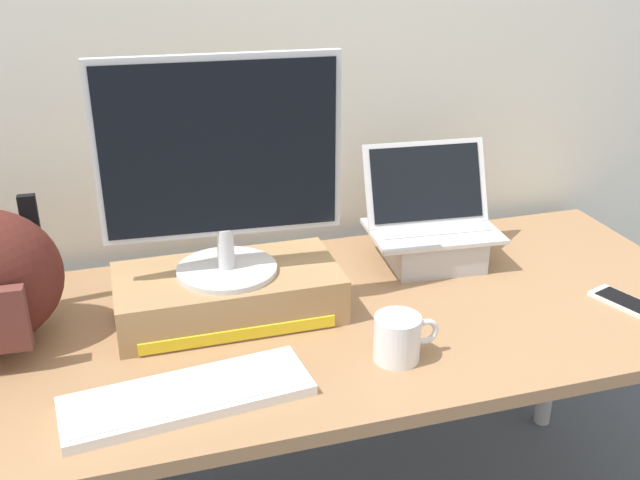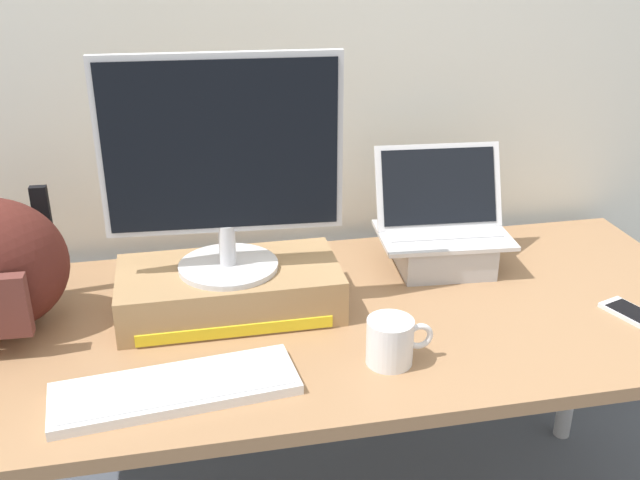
{
  "view_description": "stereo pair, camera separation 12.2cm",
  "coord_description": "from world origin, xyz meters",
  "views": [
    {
      "loc": [
        -0.4,
        -1.34,
        1.53
      ],
      "look_at": [
        0.0,
        0.0,
        0.9
      ],
      "focal_mm": 41.34,
      "sensor_mm": 36.0,
      "label": 1
    },
    {
      "loc": [
        -0.28,
        -1.37,
        1.53
      ],
      "look_at": [
        0.0,
        0.0,
        0.9
      ],
      "focal_mm": 41.34,
      "sensor_mm": 36.0,
      "label": 2
    }
  ],
  "objects": [
    {
      "name": "toner_box_yellow",
      "position": [
        -0.19,
        0.06,
        0.77
      ],
      "size": [
        0.48,
        0.25,
        0.1
      ],
      "color": "#9E7A51",
      "rests_on": "desk"
    },
    {
      "name": "desk",
      "position": [
        0.0,
        0.0,
        0.65
      ],
      "size": [
        1.82,
        0.76,
        0.72
      ],
      "color": "#99704C",
      "rests_on": "ground"
    },
    {
      "name": "external_keyboard",
      "position": [
        -0.32,
        -0.23,
        0.73
      ],
      "size": [
        0.46,
        0.19,
        0.02
      ],
      "rotation": [
        0.0,
        0.0,
        0.1
      ],
      "color": "white",
      "rests_on": "desk"
    },
    {
      "name": "open_laptop",
      "position": [
        0.34,
        0.19,
        0.78
      ],
      "size": [
        0.33,
        0.24,
        0.29
      ],
      "rotation": [
        0.0,
        0.0,
        -0.08
      ],
      "color": "#ADADB2",
      "rests_on": "desk"
    },
    {
      "name": "coffee_mug",
      "position": [
        0.1,
        -0.21,
        0.76
      ],
      "size": [
        0.13,
        0.09,
        0.09
      ],
      "color": "silver",
      "rests_on": "desk"
    },
    {
      "name": "cell_phone",
      "position": [
        0.67,
        -0.15,
        0.72
      ],
      "size": [
        0.11,
        0.17,
        0.01
      ],
      "rotation": [
        0.0,
        0.0,
        0.33
      ],
      "color": "silver",
      "rests_on": "desk"
    },
    {
      "name": "back_wall",
      "position": [
        0.0,
        0.48,
        1.3
      ],
      "size": [
        7.0,
        0.1,
        2.6
      ],
      "primitive_type": "cube",
      "color": "silver",
      "rests_on": "ground"
    },
    {
      "name": "desktop_monitor",
      "position": [
        -0.19,
        0.06,
        1.06
      ],
      "size": [
        0.49,
        0.21,
        0.46
      ],
      "rotation": [
        0.0,
        0.0,
        -0.07
      ],
      "color": "silver",
      "rests_on": "toner_box_yellow"
    }
  ]
}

